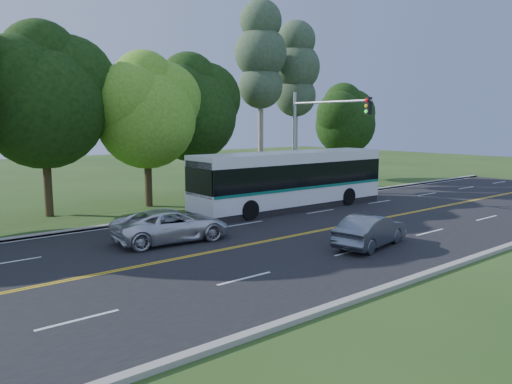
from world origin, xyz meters
TOP-DOWN VIEW (x-y plane):
  - ground at (0.00, 0.00)m, footprint 120.00×120.00m
  - road at (0.00, 0.00)m, footprint 60.00×14.00m
  - curb_north at (0.00, 7.15)m, footprint 60.00×0.30m
  - curb_south at (0.00, -7.15)m, footprint 60.00×0.30m
  - grass_verge at (0.00, 9.00)m, footprint 60.00×4.00m
  - lane_markings at (-0.09, 0.00)m, footprint 57.60×13.82m
  - tree_row at (-5.15, 12.13)m, footprint 44.70×9.10m
  - bougainvillea_hedge at (7.18, 8.15)m, footprint 9.50×2.25m
  - traffic_signal at (6.49, 5.40)m, footprint 0.42×6.10m
  - transit_bus at (4.37, 5.34)m, footprint 12.89×2.98m
  - sedan at (0.65, -3.42)m, footprint 4.24×2.18m
  - suv at (-5.24, 2.59)m, footprint 5.26×2.86m

SIDE VIEW (x-z plane):
  - ground at x=0.00m, z-range 0.00..0.00m
  - road at x=0.00m, z-range 0.00..0.02m
  - lane_markings at x=-0.09m, z-range 0.02..0.02m
  - grass_verge at x=0.00m, z-range 0.00..0.10m
  - curb_north at x=0.00m, z-range 0.00..0.15m
  - curb_south at x=0.00m, z-range 0.00..0.15m
  - sedan at x=0.65m, z-range 0.02..1.35m
  - bougainvillea_hedge at x=7.18m, z-range -0.03..1.47m
  - suv at x=-5.24m, z-range 0.02..1.42m
  - transit_bus at x=4.37m, z-range 0.00..3.37m
  - traffic_signal at x=6.49m, z-range 1.17..8.17m
  - tree_row at x=-5.15m, z-range -0.19..13.65m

